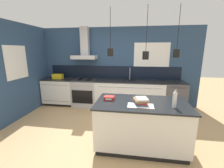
# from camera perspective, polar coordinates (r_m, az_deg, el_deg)

# --- Properties ---
(ground_plane) EXTENTS (16.00, 16.00, 0.00)m
(ground_plane) POSITION_cam_1_polar(r_m,az_deg,el_deg) (3.63, -4.26, -18.25)
(ground_plane) COLOR tan
(ground_plane) RESTS_ON ground
(wall_back) EXTENTS (5.60, 2.44, 2.60)m
(wall_back) POSITION_cam_1_polar(r_m,az_deg,el_deg) (5.11, -0.16, 7.06)
(wall_back) COLOR navy
(wall_back) RESTS_ON ground_plane
(wall_left) EXTENTS (0.08, 3.80, 2.60)m
(wall_left) POSITION_cam_1_polar(r_m,az_deg,el_deg) (4.91, -31.51, 4.31)
(wall_left) COLOR navy
(wall_left) RESTS_ON ground_plane
(counter_run_left) EXTENTS (1.06, 0.64, 0.91)m
(counter_run_left) POSITION_cam_1_polar(r_m,az_deg,el_deg) (5.55, -19.24, -2.61)
(counter_run_left) COLOR black
(counter_run_left) RESTS_ON ground_plane
(counter_run_sink) EXTENTS (2.20, 0.64, 1.31)m
(counter_run_sink) POSITION_cam_1_polar(r_m,az_deg,el_deg) (4.93, 6.55, -3.86)
(counter_run_sink) COLOR black
(counter_run_sink) RESTS_ON ground_plane
(oven_range) EXTENTS (0.80, 0.66, 0.91)m
(oven_range) POSITION_cam_1_polar(r_m,az_deg,el_deg) (5.19, -10.17, -3.21)
(oven_range) COLOR #B5B5BA
(oven_range) RESTS_ON ground_plane
(dishwasher) EXTENTS (0.63, 0.65, 0.91)m
(dishwasher) POSITION_cam_1_polar(r_m,az_deg,el_deg) (5.09, 22.65, -4.34)
(dishwasher) COLOR #4C4C51
(dishwasher) RESTS_ON ground_plane
(kitchen_island) EXTENTS (1.73, 0.97, 0.91)m
(kitchen_island) POSITION_cam_1_polar(r_m,az_deg,el_deg) (3.09, 10.87, -14.70)
(kitchen_island) COLOR black
(kitchen_island) RESTS_ON ground_plane
(bottle_on_island) EXTENTS (0.07, 0.07, 0.33)m
(bottle_on_island) POSITION_cam_1_polar(r_m,az_deg,el_deg) (2.78, 22.76, -5.48)
(bottle_on_island) COLOR silver
(bottle_on_island) RESTS_ON kitchen_island
(book_stack) EXTENTS (0.29, 0.32, 0.12)m
(book_stack) POSITION_cam_1_polar(r_m,az_deg,el_deg) (2.79, 11.03, -6.40)
(book_stack) COLOR #335684
(book_stack) RESTS_ON kitchen_island
(red_supply_box) EXTENTS (0.20, 0.16, 0.07)m
(red_supply_box) POSITION_cam_1_polar(r_m,az_deg,el_deg) (2.98, -1.08, -5.36)
(red_supply_box) COLOR red
(red_supply_box) RESTS_ON kitchen_island
(paper_pile) EXTENTS (0.46, 0.26, 0.01)m
(paper_pile) POSITION_cam_1_polar(r_m,az_deg,el_deg) (2.73, 10.81, -8.10)
(paper_pile) COLOR silver
(paper_pile) RESTS_ON kitchen_island
(yellow_toolbox) EXTENTS (0.34, 0.18, 0.19)m
(yellow_toolbox) POSITION_cam_1_polar(r_m,az_deg,el_deg) (5.45, -19.98, 2.78)
(yellow_toolbox) COLOR gold
(yellow_toolbox) RESTS_ON counter_run_left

